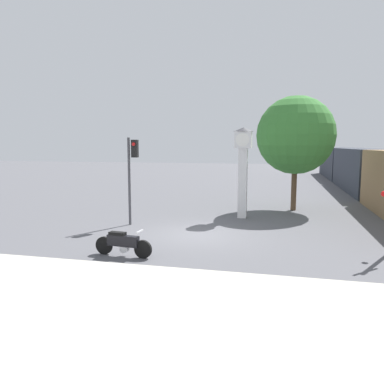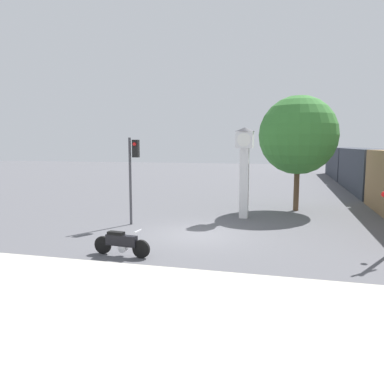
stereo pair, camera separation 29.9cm
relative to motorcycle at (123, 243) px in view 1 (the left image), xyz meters
The scene contains 7 objects.
ground_plane 3.92m from the motorcycle, 62.82° to the left, with size 120.00×120.00×0.00m, color #56565B.
sidewalk_strip 4.40m from the motorcycle, 66.02° to the right, with size 36.00×6.00×0.10m.
motorcycle is the anchor object (origin of this frame).
clock_tower 8.67m from the motorcycle, 67.31° to the left, with size 0.99×0.99×4.56m.
freight_train 24.24m from the motorcycle, 61.67° to the left, with size 2.80×38.95×3.40m.
traffic_light 5.51m from the motorcycle, 108.39° to the left, with size 0.50×0.35×4.03m.
street_tree 12.60m from the motorcycle, 61.07° to the left, with size 4.34×4.34×6.40m.
Camera 1 is at (3.25, -14.75, 3.69)m, focal length 35.00 mm.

